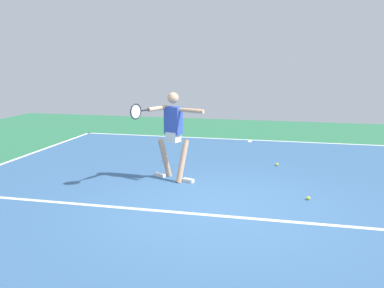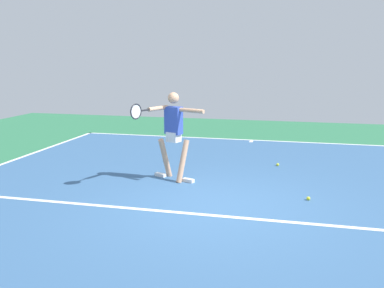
{
  "view_description": "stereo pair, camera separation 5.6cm",
  "coord_description": "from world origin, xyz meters",
  "px_view_note": "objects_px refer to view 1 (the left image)",
  "views": [
    {
      "loc": [
        -1.19,
        6.65,
        2.41
      ],
      "look_at": [
        0.55,
        -0.72,
        0.9
      ],
      "focal_mm": 39.92,
      "sensor_mm": 36.0,
      "label": 1
    },
    {
      "loc": [
        -1.24,
        6.64,
        2.41
      ],
      "look_at": [
        0.55,
        -0.72,
        0.9
      ],
      "focal_mm": 39.92,
      "sensor_mm": 36.0,
      "label": 2
    }
  ],
  "objects_px": {
    "tennis_player": "(172,130)",
    "tennis_ball_centre_court": "(308,198)",
    "tennis_ball_near_service_line": "(277,164)",
    "tennis_ball_far_corner": "(164,160)"
  },
  "relations": [
    {
      "from": "tennis_player",
      "to": "tennis_ball_near_service_line",
      "type": "relative_size",
      "value": 27.1
    },
    {
      "from": "tennis_ball_centre_court",
      "to": "tennis_ball_far_corner",
      "type": "height_order",
      "value": "same"
    },
    {
      "from": "tennis_ball_far_corner",
      "to": "tennis_ball_near_service_line",
      "type": "height_order",
      "value": "same"
    },
    {
      "from": "tennis_player",
      "to": "tennis_ball_far_corner",
      "type": "distance_m",
      "value": 1.89
    },
    {
      "from": "tennis_ball_centre_court",
      "to": "tennis_ball_near_service_line",
      "type": "height_order",
      "value": "same"
    },
    {
      "from": "tennis_ball_near_service_line",
      "to": "tennis_ball_far_corner",
      "type": "bearing_deg",
      "value": 3.87
    },
    {
      "from": "tennis_player",
      "to": "tennis_ball_far_corner",
      "type": "bearing_deg",
      "value": -45.26
    },
    {
      "from": "tennis_ball_far_corner",
      "to": "tennis_ball_near_service_line",
      "type": "distance_m",
      "value": 2.65
    },
    {
      "from": "tennis_player",
      "to": "tennis_ball_centre_court",
      "type": "distance_m",
      "value": 2.91
    },
    {
      "from": "tennis_player",
      "to": "tennis_ball_centre_court",
      "type": "xyz_separation_m",
      "value": [
        -2.64,
        0.68,
        -0.99
      ]
    }
  ]
}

